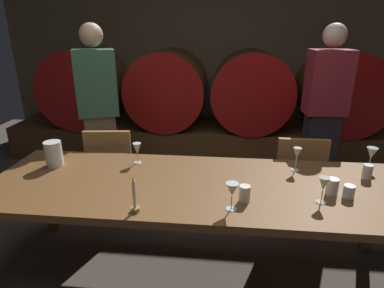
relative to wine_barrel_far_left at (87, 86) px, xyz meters
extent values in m
plane|color=#4C443A|center=(1.68, -2.49, -0.93)|extent=(7.74, 7.74, 0.00)
cube|color=brown|center=(1.68, 0.55, 0.39)|extent=(5.95, 0.24, 2.65)
cube|color=brown|center=(1.68, 0.00, -0.71)|extent=(5.36, 0.90, 0.43)
cylinder|color=brown|center=(0.00, 0.00, 0.00)|extent=(1.00, 0.89, 1.00)
cylinder|color=#9E1411|center=(0.00, -0.46, 0.00)|extent=(1.01, 0.03, 1.01)
cylinder|color=#9E1411|center=(0.00, 0.46, 0.00)|extent=(1.01, 0.03, 1.01)
cylinder|color=#2D2D33|center=(0.00, 0.00, 0.00)|extent=(1.00, 0.04, 1.00)
cylinder|color=brown|center=(1.14, 0.00, 0.00)|extent=(1.00, 0.89, 1.00)
cylinder|color=#9E1411|center=(1.14, -0.46, 0.00)|extent=(1.01, 0.03, 1.01)
cylinder|color=#9E1411|center=(1.14, 0.46, 0.00)|extent=(1.01, 0.03, 1.01)
cylinder|color=#2D2D33|center=(1.14, 0.00, 0.00)|extent=(1.00, 0.04, 1.00)
cylinder|color=#513319|center=(2.23, 0.00, 0.00)|extent=(1.00, 0.89, 1.00)
cylinder|color=#9E1411|center=(2.23, -0.46, 0.00)|extent=(1.01, 0.03, 1.01)
cylinder|color=#9E1411|center=(2.23, 0.46, 0.00)|extent=(1.01, 0.03, 1.01)
cylinder|color=#2D2D33|center=(2.23, 0.00, 0.00)|extent=(1.00, 0.04, 1.00)
cylinder|color=brown|center=(3.35, 0.00, 0.00)|extent=(1.00, 0.89, 1.00)
cylinder|color=maroon|center=(3.35, -0.46, 0.00)|extent=(1.01, 0.03, 1.01)
cylinder|color=maroon|center=(3.35, 0.46, 0.00)|extent=(1.01, 0.03, 1.01)
cylinder|color=#2D2D33|center=(3.35, 0.00, 0.00)|extent=(1.00, 0.04, 1.00)
cube|color=brown|center=(1.74, -2.37, -0.21)|extent=(2.81, 0.94, 0.05)
cube|color=brown|center=(0.41, -1.96, -0.58)|extent=(0.07, 0.07, 0.69)
cube|color=brown|center=(3.07, -1.96, -0.58)|extent=(0.07, 0.07, 0.69)
cube|color=olive|center=(0.88, -1.58, -0.49)|extent=(0.44, 0.44, 0.04)
cube|color=olive|center=(0.90, -1.76, -0.26)|extent=(0.40, 0.09, 0.42)
cube|color=olive|center=(1.03, -1.39, -0.72)|extent=(0.05, 0.05, 0.42)
cube|color=olive|center=(0.69, -1.43, -0.72)|extent=(0.05, 0.05, 0.42)
cube|color=olive|center=(1.07, -1.73, -0.72)|extent=(0.05, 0.05, 0.42)
cube|color=olive|center=(0.73, -1.77, -0.72)|extent=(0.05, 0.05, 0.42)
cube|color=olive|center=(2.54, -1.61, -0.49)|extent=(0.40, 0.40, 0.04)
cube|color=olive|center=(2.53, -1.79, -0.26)|extent=(0.40, 0.04, 0.42)
cube|color=olive|center=(2.71, -1.44, -0.72)|extent=(0.04, 0.04, 0.42)
cube|color=olive|center=(2.37, -1.44, -0.72)|extent=(0.04, 0.04, 0.42)
cube|color=olive|center=(2.70, -1.78, -0.72)|extent=(0.04, 0.04, 0.42)
cube|color=olive|center=(2.36, -1.78, -0.72)|extent=(0.04, 0.04, 0.42)
cube|color=brown|center=(0.65, -1.27, -0.49)|extent=(0.35, 0.30, 0.88)
cube|color=#336047|center=(0.65, -1.27, 0.27)|extent=(0.44, 0.37, 0.63)
sphere|color=#D8A884|center=(0.65, -1.27, 0.71)|extent=(0.22, 0.22, 0.22)
cube|color=black|center=(2.85, -1.12, -0.47)|extent=(0.32, 0.23, 0.92)
cube|color=maroon|center=(2.85, -1.12, 0.29)|extent=(0.40, 0.27, 0.60)
sphere|color=beige|center=(2.85, -1.12, 0.71)|extent=(0.21, 0.21, 0.21)
cylinder|color=olive|center=(1.41, -2.74, -0.18)|extent=(0.05, 0.05, 0.02)
cylinder|color=#EDE5CC|center=(1.41, -2.74, -0.08)|extent=(0.02, 0.02, 0.17)
cone|color=yellow|center=(1.41, -2.74, 0.02)|extent=(0.01, 0.01, 0.02)
cylinder|color=white|center=(0.65, -2.18, -0.10)|extent=(0.13, 0.13, 0.19)
cylinder|color=silver|center=(1.25, -2.07, -0.19)|extent=(0.06, 0.06, 0.00)
cylinder|color=silver|center=(1.25, -2.07, -0.15)|extent=(0.01, 0.01, 0.07)
cone|color=silver|center=(1.25, -2.07, -0.07)|extent=(0.06, 0.06, 0.09)
cylinder|color=silver|center=(1.95, -2.67, -0.19)|extent=(0.06, 0.06, 0.00)
cylinder|color=silver|center=(1.95, -2.67, -0.14)|extent=(0.01, 0.01, 0.08)
cone|color=silver|center=(1.95, -2.67, -0.06)|extent=(0.07, 0.07, 0.08)
cylinder|color=silver|center=(2.42, -2.09, -0.19)|extent=(0.06, 0.06, 0.00)
cylinder|color=silver|center=(2.42, -2.09, -0.14)|extent=(0.01, 0.01, 0.09)
cone|color=silver|center=(2.42, -2.09, -0.06)|extent=(0.06, 0.06, 0.08)
cylinder|color=silver|center=(2.48, -2.53, -0.19)|extent=(0.06, 0.06, 0.00)
cylinder|color=silver|center=(2.48, -2.53, -0.15)|extent=(0.01, 0.01, 0.08)
cone|color=silver|center=(2.48, -2.53, -0.07)|extent=(0.06, 0.06, 0.08)
cylinder|color=silver|center=(2.96, -1.99, -0.19)|extent=(0.06, 0.06, 0.00)
cylinder|color=silver|center=(2.96, -1.99, -0.15)|extent=(0.01, 0.01, 0.07)
cone|color=silver|center=(2.96, -1.99, -0.07)|extent=(0.08, 0.08, 0.09)
cylinder|color=white|center=(2.03, -2.57, -0.14)|extent=(0.07, 0.07, 0.10)
cylinder|color=white|center=(2.57, -2.43, -0.13)|extent=(0.07, 0.07, 0.11)
cylinder|color=white|center=(2.66, -2.46, -0.15)|extent=(0.07, 0.07, 0.08)
cylinder|color=silver|center=(2.88, -2.18, -0.14)|extent=(0.06, 0.06, 0.10)
camera|label=1|loc=(1.89, -4.28, 0.80)|focal=30.29mm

